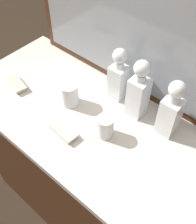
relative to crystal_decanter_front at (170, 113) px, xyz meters
The scene contains 10 objects.
ground_plane 1.09m from the crystal_decanter_front, 145.21° to the right, with size 6.00×6.00×0.00m, color #2D2319.
dresser 0.64m from the crystal_decanter_front, 145.21° to the right, with size 1.38×0.60×0.94m.
dresser_mirror 0.37m from the crystal_decanter_front, 153.79° to the left, with size 1.19×0.03×0.75m.
crystal_decanter_front is the anchor object (origin of this frame).
crystal_decanter_far_left 0.28m from the crystal_decanter_front, behind, with size 0.07×0.07×0.26m.
crystal_decanter_rear 0.15m from the crystal_decanter_front, behind, with size 0.08×0.08×0.29m.
crystal_tumbler_center 0.26m from the crystal_decanter_front, 134.41° to the right, with size 0.07×0.07×0.10m.
crystal_tumbler_right 0.45m from the crystal_decanter_front, 160.34° to the right, with size 0.08×0.08×0.11m.
silver_brush_center 0.74m from the crystal_decanter_front, 160.87° to the right, with size 0.14×0.09×0.02m.
silver_brush_rear 0.44m from the crystal_decanter_front, 137.11° to the right, with size 0.14×0.07×0.02m.
Camera 1 is at (0.49, -0.56, 1.86)m, focal length 43.95 mm.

